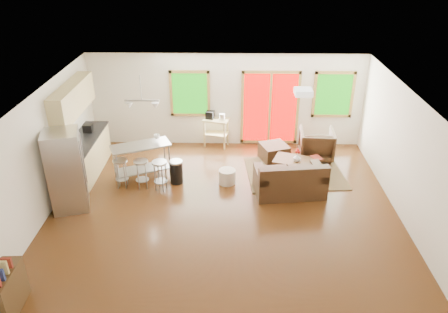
{
  "coord_description": "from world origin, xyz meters",
  "views": [
    {
      "loc": [
        0.17,
        -7.88,
        5.38
      ],
      "look_at": [
        0.0,
        0.3,
        1.2
      ],
      "focal_mm": 35.0,
      "sensor_mm": 36.0,
      "label": 1
    }
  ],
  "objects_px": {
    "coffee_table": "(295,162)",
    "refrigerator": "(66,171)",
    "loveseat": "(290,181)",
    "armchair": "(316,143)",
    "kitchen_cart": "(215,123)",
    "ottoman": "(274,152)",
    "rug": "(295,173)",
    "island": "(141,155)"
  },
  "relations": [
    {
      "from": "rug",
      "to": "island",
      "type": "distance_m",
      "value": 3.83
    },
    {
      "from": "rug",
      "to": "armchair",
      "type": "xyz_separation_m",
      "value": [
        0.65,
        0.87,
        0.44
      ]
    },
    {
      "from": "refrigerator",
      "to": "kitchen_cart",
      "type": "xyz_separation_m",
      "value": [
        3.04,
        3.19,
        -0.2
      ]
    },
    {
      "from": "kitchen_cart",
      "to": "ottoman",
      "type": "bearing_deg",
      "value": -27.76
    },
    {
      "from": "rug",
      "to": "kitchen_cart",
      "type": "height_order",
      "value": "kitchen_cart"
    },
    {
      "from": "ottoman",
      "to": "kitchen_cart",
      "type": "height_order",
      "value": "kitchen_cart"
    },
    {
      "from": "ottoman",
      "to": "refrigerator",
      "type": "xyz_separation_m",
      "value": [
        -4.62,
        -2.35,
        0.68
      ]
    },
    {
      "from": "coffee_table",
      "to": "armchair",
      "type": "distance_m",
      "value": 1.14
    },
    {
      "from": "coffee_table",
      "to": "refrigerator",
      "type": "height_order",
      "value": "refrigerator"
    },
    {
      "from": "loveseat",
      "to": "ottoman",
      "type": "height_order",
      "value": "loveseat"
    },
    {
      "from": "loveseat",
      "to": "armchair",
      "type": "height_order",
      "value": "armchair"
    },
    {
      "from": "rug",
      "to": "refrigerator",
      "type": "relative_size",
      "value": 1.31
    },
    {
      "from": "loveseat",
      "to": "island",
      "type": "height_order",
      "value": "island"
    },
    {
      "from": "refrigerator",
      "to": "armchair",
      "type": "bearing_deg",
      "value": 6.83
    },
    {
      "from": "rug",
      "to": "kitchen_cart",
      "type": "xyz_separation_m",
      "value": [
        -2.06,
        1.57,
        0.69
      ]
    },
    {
      "from": "loveseat",
      "to": "ottoman",
      "type": "xyz_separation_m",
      "value": [
        -0.23,
        1.69,
        -0.11
      ]
    },
    {
      "from": "armchair",
      "to": "kitchen_cart",
      "type": "xyz_separation_m",
      "value": [
        -2.71,
        0.7,
        0.26
      ]
    },
    {
      "from": "rug",
      "to": "coffee_table",
      "type": "xyz_separation_m",
      "value": [
        -0.01,
        -0.05,
        0.34
      ]
    },
    {
      "from": "rug",
      "to": "loveseat",
      "type": "bearing_deg",
      "value": -104.42
    },
    {
      "from": "armchair",
      "to": "loveseat",
      "type": "bearing_deg",
      "value": 67.17
    },
    {
      "from": "loveseat",
      "to": "armchair",
      "type": "xyz_separation_m",
      "value": [
        0.9,
        1.83,
        0.12
      ]
    },
    {
      "from": "coffee_table",
      "to": "island",
      "type": "distance_m",
      "value": 3.78
    },
    {
      "from": "island",
      "to": "rug",
      "type": "bearing_deg",
      "value": 4.12
    },
    {
      "from": "rug",
      "to": "coffee_table",
      "type": "relative_size",
      "value": 2.0
    },
    {
      "from": "coffee_table",
      "to": "refrigerator",
      "type": "bearing_deg",
      "value": -162.9
    },
    {
      "from": "rug",
      "to": "ottoman",
      "type": "xyz_separation_m",
      "value": [
        -0.47,
        0.74,
        0.21
      ]
    },
    {
      "from": "armchair",
      "to": "refrigerator",
      "type": "distance_m",
      "value": 6.28
    },
    {
      "from": "loveseat",
      "to": "coffee_table",
      "type": "bearing_deg",
      "value": 68.37
    },
    {
      "from": "rug",
      "to": "refrigerator",
      "type": "xyz_separation_m",
      "value": [
        -5.09,
        -1.62,
        0.89
      ]
    },
    {
      "from": "ottoman",
      "to": "refrigerator",
      "type": "height_order",
      "value": "refrigerator"
    },
    {
      "from": "rug",
      "to": "island",
      "type": "height_order",
      "value": "island"
    },
    {
      "from": "coffee_table",
      "to": "armchair",
      "type": "relative_size",
      "value": 1.32
    },
    {
      "from": "coffee_table",
      "to": "island",
      "type": "xyz_separation_m",
      "value": [
        -3.77,
        -0.22,
        0.25
      ]
    },
    {
      "from": "loveseat",
      "to": "island",
      "type": "bearing_deg",
      "value": 161.96
    },
    {
      "from": "loveseat",
      "to": "ottoman",
      "type": "bearing_deg",
      "value": 90.59
    },
    {
      "from": "coffee_table",
      "to": "island",
      "type": "relative_size",
      "value": 0.79
    },
    {
      "from": "loveseat",
      "to": "refrigerator",
      "type": "xyz_separation_m",
      "value": [
        -4.85,
        -0.66,
        0.57
      ]
    },
    {
      "from": "coffee_table",
      "to": "refrigerator",
      "type": "relative_size",
      "value": 0.65
    },
    {
      "from": "armchair",
      "to": "ottoman",
      "type": "distance_m",
      "value": 1.16
    },
    {
      "from": "rug",
      "to": "island",
      "type": "xyz_separation_m",
      "value": [
        -3.78,
        -0.27,
        0.6
      ]
    },
    {
      "from": "armchair",
      "to": "island",
      "type": "xyz_separation_m",
      "value": [
        -4.43,
        -1.14,
        0.16
      ]
    },
    {
      "from": "rug",
      "to": "island",
      "type": "bearing_deg",
      "value": -175.88
    }
  ]
}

